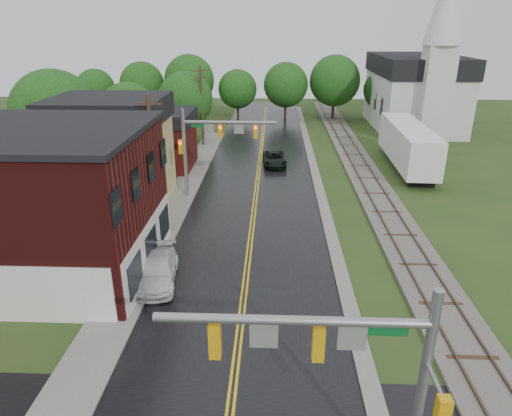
# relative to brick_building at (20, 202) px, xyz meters

# --- Properties ---
(main_road) EXTENTS (10.00, 90.00, 0.02)m
(main_road) POSITION_rel_brick_building_xyz_m (12.48, 15.00, -4.15)
(main_road) COLOR black
(main_road) RESTS_ON ground
(curb_right) EXTENTS (0.80, 70.00, 0.12)m
(curb_right) POSITION_rel_brick_building_xyz_m (17.88, 20.00, -4.15)
(curb_right) COLOR gray
(curb_right) RESTS_ON ground
(sidewalk_left) EXTENTS (2.40, 50.00, 0.12)m
(sidewalk_left) POSITION_rel_brick_building_xyz_m (6.28, 10.00, -4.15)
(sidewalk_left) COLOR gray
(sidewalk_left) RESTS_ON ground
(brick_building) EXTENTS (14.30, 10.30, 8.30)m
(brick_building) POSITION_rel_brick_building_xyz_m (0.00, 0.00, 0.00)
(brick_building) COLOR #450F0E
(brick_building) RESTS_ON ground
(yellow_house) EXTENTS (8.00, 7.00, 6.40)m
(yellow_house) POSITION_rel_brick_building_xyz_m (1.48, 11.00, -0.95)
(yellow_house) COLOR tan
(yellow_house) RESTS_ON ground
(darkred_building) EXTENTS (7.00, 6.00, 4.40)m
(darkred_building) POSITION_rel_brick_building_xyz_m (2.48, 20.00, -1.95)
(darkred_building) COLOR #3F0F0C
(darkred_building) RESTS_ON ground
(church) EXTENTS (10.40, 18.40, 20.00)m
(church) POSITION_rel_brick_building_xyz_m (32.48, 38.74, 1.68)
(church) COLOR silver
(church) RESTS_ON ground
(railroad) EXTENTS (3.20, 80.00, 0.30)m
(railroad) POSITION_rel_brick_building_xyz_m (22.48, 20.00, -4.05)
(railroad) COLOR #59544C
(railroad) RESTS_ON ground
(traffic_signal_near) EXTENTS (7.34, 0.30, 7.20)m
(traffic_signal_near) POSITION_rel_brick_building_xyz_m (15.96, -13.00, 0.82)
(traffic_signal_near) COLOR gray
(traffic_signal_near) RESTS_ON ground
(traffic_signal_far) EXTENTS (7.34, 0.43, 7.20)m
(traffic_signal_far) POSITION_rel_brick_building_xyz_m (9.01, 12.00, 0.82)
(traffic_signal_far) COLOR gray
(traffic_signal_far) RESTS_ON ground
(utility_pole_b) EXTENTS (1.80, 0.28, 9.00)m
(utility_pole_b) POSITION_rel_brick_building_xyz_m (5.68, 7.00, 0.57)
(utility_pole_b) COLOR #382616
(utility_pole_b) RESTS_ON ground
(utility_pole_c) EXTENTS (1.80, 0.28, 9.00)m
(utility_pole_c) POSITION_rel_brick_building_xyz_m (5.68, 29.00, 0.57)
(utility_pole_c) COLOR #382616
(utility_pole_c) RESTS_ON ground
(tree_left_b) EXTENTS (7.60, 7.60, 9.69)m
(tree_left_b) POSITION_rel_brick_building_xyz_m (-5.36, 16.90, 1.57)
(tree_left_b) COLOR black
(tree_left_b) RESTS_ON ground
(tree_left_c) EXTENTS (6.00, 6.00, 7.65)m
(tree_left_c) POSITION_rel_brick_building_xyz_m (-1.36, 24.90, 0.36)
(tree_left_c) COLOR black
(tree_left_c) RESTS_ON ground
(tree_left_e) EXTENTS (6.40, 6.40, 8.16)m
(tree_left_e) POSITION_rel_brick_building_xyz_m (3.64, 30.90, 0.66)
(tree_left_e) COLOR black
(tree_left_e) RESTS_ON ground
(suv_dark) EXTENTS (2.48, 4.85, 1.31)m
(suv_dark) POSITION_rel_brick_building_xyz_m (14.00, 21.30, -3.50)
(suv_dark) COLOR black
(suv_dark) RESTS_ON ground
(pickup_white) EXTENTS (2.55, 5.05, 1.41)m
(pickup_white) POSITION_rel_brick_building_xyz_m (7.68, -1.19, -3.45)
(pickup_white) COLOR silver
(pickup_white) RESTS_ON ground
(semi_trailer) EXTENTS (3.41, 13.77, 4.22)m
(semi_trailer) POSITION_rel_brick_building_xyz_m (26.84, 20.74, -1.67)
(semi_trailer) COLOR black
(semi_trailer) RESTS_ON ground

